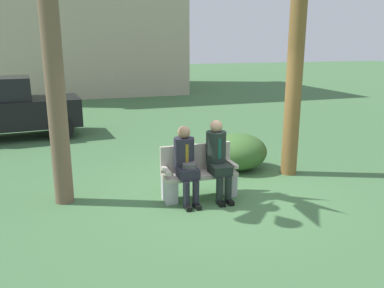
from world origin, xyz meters
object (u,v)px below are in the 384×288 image
object	(u,v)px
seated_man_right	(218,155)
parked_car_near	(3,109)
park_bench	(198,175)
shrub_near_bench	(238,152)
seated_man_left	(186,161)

from	to	relation	value
seated_man_right	parked_car_near	xyz separation A→B (m)	(-3.95, 5.76, 0.09)
park_bench	shrub_near_bench	bearing A→B (deg)	42.50
seated_man_right	parked_car_near	distance (m)	6.98
shrub_near_bench	parked_car_near	bearing A→B (deg)	137.83
park_bench	shrub_near_bench	xyz separation A→B (m)	(1.28, 1.18, -0.01)
shrub_near_bench	parked_car_near	xyz separation A→B (m)	(-4.93, 4.47, 0.46)
park_bench	seated_man_left	xyz separation A→B (m)	(-0.26, -0.13, 0.32)
seated_man_left	seated_man_right	xyz separation A→B (m)	(0.57, 0.01, 0.04)
seated_man_left	parked_car_near	distance (m)	6.69
park_bench	seated_man_right	size ratio (longest dim) A/B	0.94
park_bench	shrub_near_bench	distance (m)	1.74
park_bench	seated_man_left	distance (m)	0.43
park_bench	seated_man_left	bearing A→B (deg)	-154.47
seated_man_left	shrub_near_bench	world-z (taller)	seated_man_left
seated_man_right	shrub_near_bench	distance (m)	1.66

